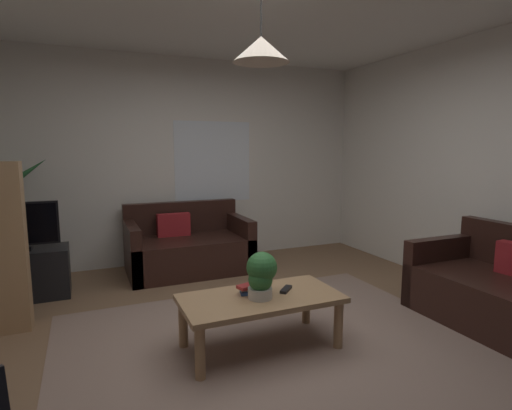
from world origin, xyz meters
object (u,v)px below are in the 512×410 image
object	(u,v)px
potted_palm_corner	(8,232)
pendant_lamp	(261,49)
coffee_table	(261,304)
tv	(16,226)
tv_stand	(20,274)
remote_on_table_0	(286,289)
potted_plant_on_table	(261,274)
book_on_table_0	(249,292)
book_on_table_2	(248,286)
couch_under_window	(188,249)
book_on_table_1	(249,288)

from	to	relation	value
potted_palm_corner	pendant_lamp	world-z (taller)	pendant_lamp
coffee_table	potted_palm_corner	size ratio (longest dim) A/B	0.84
tv	potted_palm_corner	world-z (taller)	potted_palm_corner
tv_stand	remote_on_table_0	bearing A→B (deg)	-42.22
coffee_table	tv	size ratio (longest dim) A/B	1.56
remote_on_table_0	pendant_lamp	size ratio (longest dim) A/B	0.28
potted_plant_on_table	pendant_lamp	xyz separation A→B (m)	(0.01, 0.03, 1.59)
book_on_table_0	pendant_lamp	size ratio (longest dim) A/B	0.24
coffee_table	pendant_lamp	world-z (taller)	pendant_lamp
potted_plant_on_table	tv_stand	distance (m)	2.63
book_on_table_2	potted_palm_corner	xyz separation A→B (m)	(-1.87, 2.23, 0.14)
couch_under_window	potted_palm_corner	bearing A→B (deg)	174.41
book_on_table_0	pendant_lamp	world-z (taller)	pendant_lamp
tv_stand	potted_palm_corner	xyz separation A→B (m)	(-0.14, 0.44, 0.36)
coffee_table	potted_plant_on_table	bearing A→B (deg)	-107.11
book_on_table_2	remote_on_table_0	bearing A→B (deg)	-10.82
book_on_table_2	tv	distance (m)	2.49
couch_under_window	book_on_table_1	bearing A→B (deg)	-90.60
potted_plant_on_table	tv_stand	xyz separation A→B (m)	(-1.80, 1.90, -0.34)
couch_under_window	pendant_lamp	xyz separation A→B (m)	(0.04, -2.12, 1.90)
remote_on_table_0	pendant_lamp	bearing A→B (deg)	-128.53
tv	book_on_table_0	bearing A→B (deg)	-45.31
book_on_table_2	pendant_lamp	distance (m)	1.72
potted_palm_corner	book_on_table_1	bearing A→B (deg)	-49.64
tv	pendant_lamp	size ratio (longest dim) A/B	1.36
book_on_table_2	tv	size ratio (longest dim) A/B	0.20
pendant_lamp	tv	bearing A→B (deg)	134.35
remote_on_table_0	tv	distance (m)	2.75
book_on_table_0	tv_stand	bearing A→B (deg)	134.35
book_on_table_2	tv_stand	world-z (taller)	tv_stand
tv	pendant_lamp	xyz separation A→B (m)	(1.80, -1.85, 1.43)
tv	pendant_lamp	bearing A→B (deg)	-45.65
book_on_table_0	book_on_table_2	distance (m)	0.05
coffee_table	pendant_lamp	xyz separation A→B (m)	(0.00, -0.00, 1.83)
tv	book_on_table_1	bearing A→B (deg)	-45.13
tv_stand	pendant_lamp	bearing A→B (deg)	-45.98
book_on_table_2	remote_on_table_0	world-z (taller)	book_on_table_2
book_on_table_0	book_on_table_2	size ratio (longest dim) A/B	0.85
book_on_table_0	book_on_table_1	size ratio (longest dim) A/B	1.01
remote_on_table_0	potted_palm_corner	distance (m)	3.16
couch_under_window	book_on_table_0	bearing A→B (deg)	-90.66
potted_plant_on_table	remote_on_table_0	bearing A→B (deg)	13.21
couch_under_window	potted_plant_on_table	size ratio (longest dim) A/B	4.21
remote_on_table_0	tv	world-z (taller)	tv
couch_under_window	coffee_table	xyz separation A→B (m)	(0.04, -2.12, 0.07)
coffee_table	potted_palm_corner	world-z (taller)	potted_palm_corner
potted_palm_corner	couch_under_window	bearing A→B (deg)	-5.59
book_on_table_0	potted_palm_corner	size ratio (longest dim) A/B	0.09
book_on_table_1	potted_palm_corner	world-z (taller)	potted_palm_corner
pendant_lamp	potted_palm_corner	bearing A→B (deg)	130.08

